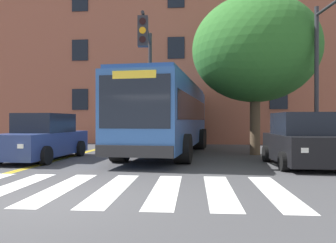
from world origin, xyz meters
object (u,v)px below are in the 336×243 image
city_bus (169,115)px  street_tree_curbside_large (255,50)px  car_black_far_lane (302,142)px  traffic_light_overhead (148,65)px  car_navy_near_lane (44,139)px

city_bus → street_tree_curbside_large: 4.89m
car_black_far_lane → traffic_light_overhead: 6.52m
traffic_light_overhead → street_tree_curbside_large: street_tree_curbside_large is taller
car_navy_near_lane → street_tree_curbside_large: bearing=18.1°
street_tree_curbside_large → city_bus: bearing=178.9°
city_bus → traffic_light_overhead: size_ratio=2.00×
car_navy_near_lane → traffic_light_overhead: traffic_light_overhead is taller
traffic_light_overhead → car_black_far_lane: bearing=-17.2°
car_black_far_lane → street_tree_curbside_large: 5.40m
city_bus → street_tree_curbside_large: bearing=-1.1°
city_bus → street_tree_curbside_large: size_ratio=1.40×
car_black_far_lane → traffic_light_overhead: size_ratio=0.68×
city_bus → street_tree_curbside_large: (3.92, -0.07, 2.92)m
car_navy_near_lane → street_tree_curbside_large: (8.55, 2.79, 3.89)m
car_black_far_lane → street_tree_curbside_large: bearing=105.4°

